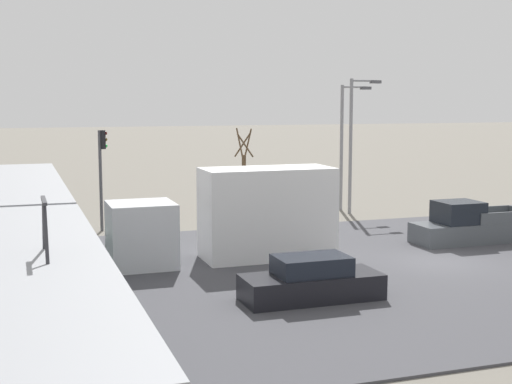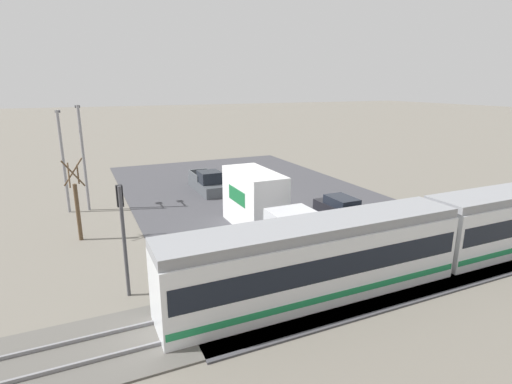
{
  "view_description": "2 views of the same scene",
  "coord_description": "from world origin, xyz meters",
  "px_view_note": "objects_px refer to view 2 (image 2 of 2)",
  "views": [
    {
      "loc": [
        -24.49,
        16.31,
        6.62
      ],
      "look_at": [
        1.15,
        7.58,
        3.14
      ],
      "focal_mm": 50.0,
      "sensor_mm": 36.0,
      "label": 1
    },
    {
      "loc": [
        13.54,
        29.49,
        9.3
      ],
      "look_at": [
        2.8,
        5.88,
        2.3
      ],
      "focal_mm": 28.0,
      "sensor_mm": 36.0,
      "label": 2
    }
  ],
  "objects_px": {
    "light_rail_tram": "(436,235)",
    "sedan_car_0": "(341,209)",
    "traffic_light_pole": "(123,226)",
    "pickup_truck": "(207,183)",
    "box_truck": "(262,207)",
    "street_lamp_near_crossing": "(83,151)",
    "street_tree": "(77,204)",
    "street_lamp_mid_block": "(62,154)"
  },
  "relations": [
    {
      "from": "light_rail_tram",
      "to": "sedan_car_0",
      "type": "xyz_separation_m",
      "value": [
        -0.45,
        -8.62,
        -1.1
      ]
    },
    {
      "from": "traffic_light_pole",
      "to": "sedan_car_0",
      "type": "bearing_deg",
      "value": -162.14
    },
    {
      "from": "pickup_truck",
      "to": "sedan_car_0",
      "type": "distance_m",
      "value": 12.67
    },
    {
      "from": "box_truck",
      "to": "street_lamp_near_crossing",
      "type": "relative_size",
      "value": 1.18
    },
    {
      "from": "traffic_light_pole",
      "to": "street_tree",
      "type": "distance_m",
      "value": 8.41
    },
    {
      "from": "pickup_truck",
      "to": "street_lamp_mid_block",
      "type": "distance_m",
      "value": 11.87
    },
    {
      "from": "pickup_truck",
      "to": "sedan_car_0",
      "type": "height_order",
      "value": "pickup_truck"
    },
    {
      "from": "pickup_truck",
      "to": "traffic_light_pole",
      "type": "distance_m",
      "value": 18.27
    },
    {
      "from": "street_lamp_near_crossing",
      "to": "street_lamp_mid_block",
      "type": "distance_m",
      "value": 1.39
    },
    {
      "from": "pickup_truck",
      "to": "sedan_car_0",
      "type": "relative_size",
      "value": 1.23
    },
    {
      "from": "light_rail_tram",
      "to": "traffic_light_pole",
      "type": "relative_size",
      "value": 5.59
    },
    {
      "from": "pickup_truck",
      "to": "traffic_light_pole",
      "type": "bearing_deg",
      "value": 60.79
    },
    {
      "from": "light_rail_tram",
      "to": "street_lamp_mid_block",
      "type": "height_order",
      "value": "street_lamp_mid_block"
    },
    {
      "from": "pickup_truck",
      "to": "street_lamp_near_crossing",
      "type": "distance_m",
      "value": 10.64
    },
    {
      "from": "pickup_truck",
      "to": "street_lamp_near_crossing",
      "type": "relative_size",
      "value": 0.73
    },
    {
      "from": "pickup_truck",
      "to": "street_lamp_mid_block",
      "type": "relative_size",
      "value": 0.76
    },
    {
      "from": "box_truck",
      "to": "traffic_light_pole",
      "type": "height_order",
      "value": "traffic_light_pole"
    },
    {
      "from": "sedan_car_0",
      "to": "traffic_light_pole",
      "type": "relative_size",
      "value": 0.91
    },
    {
      "from": "street_lamp_near_crossing",
      "to": "street_lamp_mid_block",
      "type": "height_order",
      "value": "street_lamp_near_crossing"
    },
    {
      "from": "traffic_light_pole",
      "to": "street_lamp_mid_block",
      "type": "relative_size",
      "value": 0.68
    },
    {
      "from": "street_tree",
      "to": "street_lamp_near_crossing",
      "type": "distance_m",
      "value": 6.94
    },
    {
      "from": "box_truck",
      "to": "sedan_car_0",
      "type": "height_order",
      "value": "box_truck"
    },
    {
      "from": "street_tree",
      "to": "pickup_truck",
      "type": "bearing_deg",
      "value": -144.27
    },
    {
      "from": "sedan_car_0",
      "to": "light_rail_tram",
      "type": "bearing_deg",
      "value": 87.01
    },
    {
      "from": "light_rail_tram",
      "to": "sedan_car_0",
      "type": "relative_size",
      "value": 6.17
    },
    {
      "from": "light_rail_tram",
      "to": "sedan_car_0",
      "type": "height_order",
      "value": "light_rail_tram"
    },
    {
      "from": "traffic_light_pole",
      "to": "street_lamp_near_crossing",
      "type": "bearing_deg",
      "value": -85.87
    },
    {
      "from": "box_truck",
      "to": "street_tree",
      "type": "relative_size",
      "value": 1.83
    },
    {
      "from": "box_truck",
      "to": "sedan_car_0",
      "type": "xyz_separation_m",
      "value": [
        -6.52,
        -0.5,
        -1.14
      ]
    },
    {
      "from": "light_rail_tram",
      "to": "sedan_car_0",
      "type": "bearing_deg",
      "value": -92.99
    },
    {
      "from": "traffic_light_pole",
      "to": "street_lamp_near_crossing",
      "type": "height_order",
      "value": "street_lamp_near_crossing"
    },
    {
      "from": "light_rail_tram",
      "to": "traffic_light_pole",
      "type": "bearing_deg",
      "value": -13.78
    },
    {
      "from": "pickup_truck",
      "to": "light_rail_tram",
      "type": "bearing_deg",
      "value": 107.42
    },
    {
      "from": "light_rail_tram",
      "to": "box_truck",
      "type": "height_order",
      "value": "light_rail_tram"
    },
    {
      "from": "pickup_truck",
      "to": "traffic_light_pole",
      "type": "xyz_separation_m",
      "value": [
        8.83,
        15.8,
        2.53
      ]
    },
    {
      "from": "box_truck",
      "to": "traffic_light_pole",
      "type": "xyz_separation_m",
      "value": [
        8.87,
        4.46,
        1.52
      ]
    },
    {
      "from": "pickup_truck",
      "to": "box_truck",
      "type": "bearing_deg",
      "value": 90.18
    },
    {
      "from": "pickup_truck",
      "to": "street_tree",
      "type": "height_order",
      "value": "street_tree"
    },
    {
      "from": "box_truck",
      "to": "sedan_car_0",
      "type": "bearing_deg",
      "value": -175.61
    },
    {
      "from": "street_tree",
      "to": "street_lamp_mid_block",
      "type": "height_order",
      "value": "street_lamp_mid_block"
    },
    {
      "from": "street_lamp_near_crossing",
      "to": "street_lamp_mid_block",
      "type": "bearing_deg",
      "value": -3.55
    },
    {
      "from": "street_lamp_near_crossing",
      "to": "street_tree",
      "type": "bearing_deg",
      "value": 83.52
    }
  ]
}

